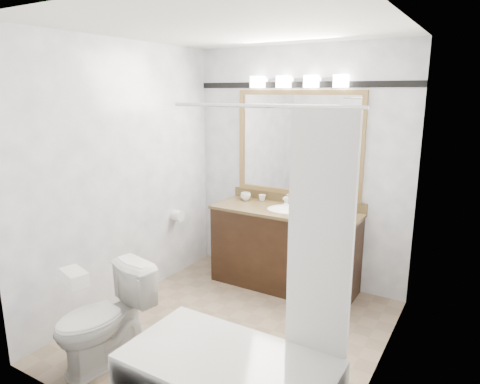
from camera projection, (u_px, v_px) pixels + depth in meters
name	position (u px, v px, depth m)	size (l,w,h in m)	color
room	(233.00, 191.00, 3.46)	(2.42, 2.62, 2.52)	gray
vanity	(285.00, 247.00, 4.49)	(1.53, 0.58, 0.97)	black
mirror	(298.00, 144.00, 4.47)	(1.40, 0.04, 1.10)	olive
vanity_light_bar	(298.00, 81.00, 4.28)	(1.02, 0.14, 0.12)	silver
accent_stripe	(300.00, 85.00, 4.34)	(2.40, 0.01, 0.06)	black
bathtub	(233.00, 381.00, 2.65)	(1.30, 0.75, 1.96)	white
tp_roll	(177.00, 216.00, 4.71)	(0.12, 0.12, 0.11)	white
toilet	(104.00, 319.00, 3.20)	(0.42, 0.74, 0.75)	white
tissue_box	(74.00, 277.00, 2.92)	(0.23, 0.12, 0.09)	white
coffee_maker	(335.00, 199.00, 4.13)	(0.17, 0.21, 0.32)	black
cup_left	(246.00, 196.00, 4.76)	(0.11, 0.11, 0.09)	white
cup_right	(262.00, 198.00, 4.73)	(0.08, 0.08, 0.07)	white
soap_bottle_a	(288.00, 199.00, 4.58)	(0.05, 0.05, 0.11)	white
soap_bar	(287.00, 205.00, 4.51)	(0.08, 0.05, 0.02)	beige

